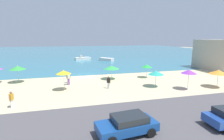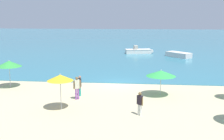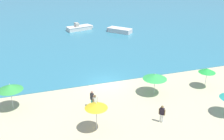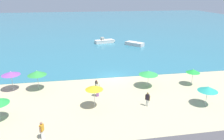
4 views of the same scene
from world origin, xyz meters
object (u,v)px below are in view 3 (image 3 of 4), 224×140
object	(u,v)px
beach_umbrella_1	(10,87)
beach_umbrella_8	(207,70)
skiff_offshore	(79,28)
bather_1	(162,113)
skiff_nearshore	(120,30)
beach_umbrella_5	(155,77)
bather_0	(95,103)
bather_2	(92,98)
beach_umbrella_9	(96,106)

from	to	relation	value
beach_umbrella_1	beach_umbrella_8	size ratio (longest dim) A/B	1.14
skiff_offshore	bather_1	bearing A→B (deg)	-89.23
beach_umbrella_1	skiff_nearshore	xyz separation A→B (m)	(17.85, 20.81, -1.77)
beach_umbrella_5	bather_0	size ratio (longest dim) A/B	1.32
beach_umbrella_1	bather_1	bearing A→B (deg)	-27.62
bather_1	skiff_nearshore	size ratio (longest dim) A/B	0.39
beach_umbrella_1	bather_1	xyz separation A→B (m)	(11.91, -6.23, -1.32)
bather_1	beach_umbrella_1	bearing A→B (deg)	152.38
bather_2	skiff_offshore	size ratio (longest dim) A/B	0.34
skiff_offshore	bather_0	bearing A→B (deg)	-99.29
bather_0	bather_1	xyz separation A→B (m)	(4.93, -3.14, -0.13)
bather_0	bather_2	bearing A→B (deg)	89.91
beach_umbrella_5	skiff_offshore	size ratio (longest dim) A/B	0.49
bather_2	beach_umbrella_1	bearing A→B (deg)	163.74
beach_umbrella_9	bather_0	distance (m)	2.89
beach_umbrella_1	beach_umbrella_8	bearing A→B (deg)	-5.31
bather_0	bather_1	world-z (taller)	bather_0
beach_umbrella_8	skiff_nearshore	xyz separation A→B (m)	(-1.52, 22.61, -1.50)
beach_umbrella_8	skiff_offshore	bearing A→B (deg)	106.65
beach_umbrella_1	bather_1	world-z (taller)	beach_umbrella_1
bather_2	beach_umbrella_9	bearing A→B (deg)	-99.04
beach_umbrella_1	bather_0	xyz separation A→B (m)	(6.98, -3.09, -1.18)
bather_0	skiff_nearshore	world-z (taller)	bather_0
beach_umbrella_9	bather_2	xyz separation A→B (m)	(0.57, 3.59, -1.36)
beach_umbrella_1	bather_0	bearing A→B (deg)	-23.88
beach_umbrella_5	beach_umbrella_9	size ratio (longest dim) A/B	0.93
beach_umbrella_5	beach_umbrella_9	distance (m)	8.34
beach_umbrella_5	bather_2	distance (m)	6.70
bather_2	skiff_nearshore	world-z (taller)	bather_2
beach_umbrella_8	bather_0	size ratio (longest dim) A/B	1.22
skiff_nearshore	skiff_offshore	world-z (taller)	skiff_offshore
bather_0	skiff_nearshore	size ratio (longest dim) A/B	0.44
bather_0	beach_umbrella_9	bearing A→B (deg)	-102.65
bather_2	bather_0	bearing A→B (deg)	-90.09
beach_umbrella_5	skiff_offshore	xyz separation A→B (m)	(-2.09, 25.94, -1.43)
beach_umbrella_8	skiff_nearshore	distance (m)	22.71
bather_0	bather_1	distance (m)	5.85
bather_2	skiff_nearshore	distance (m)	25.31
bather_2	skiff_nearshore	bearing A→B (deg)	64.54
beach_umbrella_5	bather_0	bearing A→B (deg)	-165.66
beach_umbrella_9	bather_1	bearing A→B (deg)	-6.30
bather_1	skiff_offshore	distance (m)	30.77
skiff_nearshore	skiff_offshore	size ratio (longest dim) A/B	0.84
beach_umbrella_8	bather_1	world-z (taller)	beach_umbrella_8
beach_umbrella_5	beach_umbrella_1	bearing A→B (deg)	174.12
beach_umbrella_8	beach_umbrella_1	bearing A→B (deg)	174.69
bather_0	skiff_nearshore	bearing A→B (deg)	65.53
beach_umbrella_1	skiff_nearshore	size ratio (longest dim) A/B	0.61
bather_0	beach_umbrella_5	bearing A→B (deg)	14.34
beach_umbrella_9	bather_1	world-z (taller)	beach_umbrella_9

